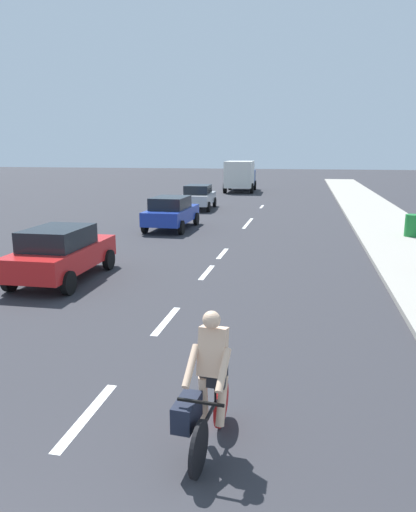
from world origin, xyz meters
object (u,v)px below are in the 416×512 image
Objects in this scene: cyclist at (206,388)px; trash_bin_far at (412,225)px; parked_car_blue at (171,212)px; parked_car_silver at (198,196)px; parked_car_red at (61,252)px; delivery_truck at (240,175)px.

trash_bin_far is (5.56, 15.84, -0.23)m from cyclist.
trash_bin_far is at bearing -105.24° from cyclist.
parked_car_blue is 10.78m from trash_bin_far.
parked_car_blue is at bearing 177.11° from trash_bin_far.
cyclist reaches higher than parked_car_blue.
parked_car_blue is 8.03m from parked_car_silver.
parked_car_silver is at bearing 88.51° from parked_car_red.
parked_car_red is 31.55m from delivery_truck.
parked_car_red and parked_car_blue have the same top height.
delivery_truck is at bearing 89.78° from parked_car_blue.
delivery_truck is at bearing 87.19° from parked_car_red.
trash_bin_far is at bearing -67.48° from delivery_truck.
trash_bin_far is (11.28, -8.55, -0.23)m from parked_car_silver.
parked_car_blue is at bearing -93.08° from delivery_truck.
delivery_truck is (0.80, 31.53, 0.67)m from parked_car_red.
cyclist is 0.44× the size of parked_car_silver.
parked_car_red is at bearing -92.89° from parked_car_blue.
parked_car_red is at bearing -93.88° from delivery_truck.
parked_car_red is 14.42m from trash_bin_far.
cyclist is at bearing -51.55° from parked_car_red.
parked_car_red is 0.98× the size of parked_car_silver.
parked_car_silver is 14.16m from trash_bin_far.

